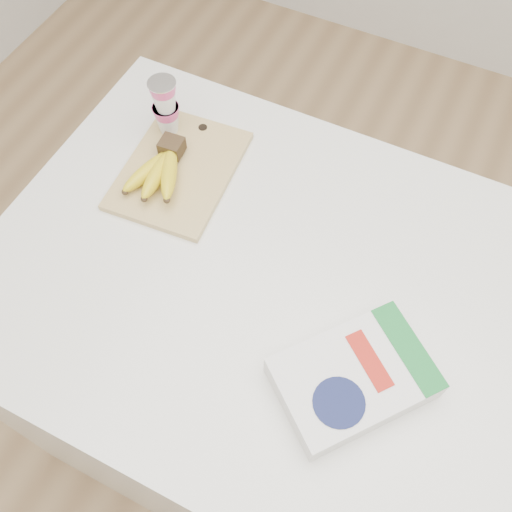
{
  "coord_description": "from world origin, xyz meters",
  "views": [
    {
      "loc": [
        0.13,
        -0.48,
        1.93
      ],
      "look_at": [
        -0.12,
        0.01,
        1.0
      ],
      "focal_mm": 40.0,
      "sensor_mm": 36.0,
      "label": 1
    }
  ],
  "objects_px": {
    "table": "(293,377)",
    "yogurt_stack": "(165,105)",
    "cereal_box": "(354,378)",
    "cutting_board": "(179,170)",
    "bananas": "(160,169)"
  },
  "relations": [
    {
      "from": "table",
      "to": "cutting_board",
      "type": "bearing_deg",
      "value": 157.82
    },
    {
      "from": "table",
      "to": "bananas",
      "type": "bearing_deg",
      "value": 163.63
    },
    {
      "from": "bananas",
      "to": "yogurt_stack",
      "type": "bearing_deg",
      "value": 112.69
    },
    {
      "from": "bananas",
      "to": "cereal_box",
      "type": "distance_m",
      "value": 0.58
    },
    {
      "from": "bananas",
      "to": "yogurt_stack",
      "type": "relative_size",
      "value": 1.25
    },
    {
      "from": "cutting_board",
      "to": "cereal_box",
      "type": "bearing_deg",
      "value": -33.24
    },
    {
      "from": "cutting_board",
      "to": "bananas",
      "type": "bearing_deg",
      "value": -126.42
    },
    {
      "from": "cutting_board",
      "to": "cereal_box",
      "type": "xyz_separation_m",
      "value": [
        0.5,
        -0.28,
        0.02
      ]
    },
    {
      "from": "table",
      "to": "cereal_box",
      "type": "bearing_deg",
      "value": -42.38
    },
    {
      "from": "table",
      "to": "cereal_box",
      "type": "distance_m",
      "value": 0.54
    },
    {
      "from": "yogurt_stack",
      "to": "table",
      "type": "bearing_deg",
      "value": -28.07
    },
    {
      "from": "table",
      "to": "yogurt_stack",
      "type": "height_order",
      "value": "yogurt_stack"
    },
    {
      "from": "yogurt_stack",
      "to": "cereal_box",
      "type": "height_order",
      "value": "yogurt_stack"
    },
    {
      "from": "table",
      "to": "cereal_box",
      "type": "relative_size",
      "value": 4.17
    },
    {
      "from": "cutting_board",
      "to": "bananas",
      "type": "xyz_separation_m",
      "value": [
        -0.02,
        -0.04,
        0.03
      ]
    }
  ]
}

